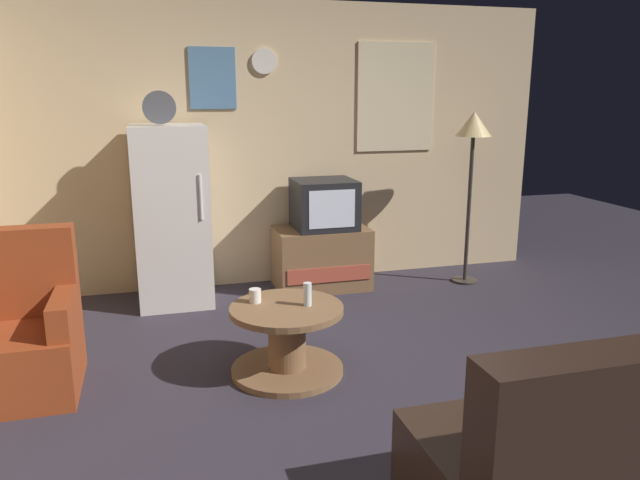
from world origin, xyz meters
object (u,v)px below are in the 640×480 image
(coffee_table, at_px, (287,340))
(tv_stand, at_px, (321,258))
(crt_tv, at_px, (324,204))
(mug_ceramic_white, at_px, (255,296))
(couch, at_px, (630,457))
(standing_lamp, at_px, (473,138))
(fridge, at_px, (172,216))
(wine_glass, at_px, (308,294))
(armchair, at_px, (18,336))

(coffee_table, bearing_deg, tv_stand, 67.26)
(crt_tv, bearing_deg, tv_stand, 177.82)
(mug_ceramic_white, xyz_separation_m, couch, (1.22, -1.88, -0.18))
(standing_lamp, bearing_deg, crt_tv, 171.35)
(fridge, distance_m, mug_ceramic_white, 1.55)
(wine_glass, bearing_deg, couch, -62.17)
(armchair, height_order, couch, armchair)
(coffee_table, bearing_deg, standing_lamp, 34.97)
(armchair, bearing_deg, crt_tv, 31.49)
(crt_tv, bearing_deg, armchair, -148.51)
(fridge, relative_size, armchair, 1.84)
(tv_stand, bearing_deg, couch, -83.93)
(crt_tv, height_order, mug_ceramic_white, crt_tv)
(fridge, relative_size, wine_glass, 11.80)
(fridge, xyz_separation_m, couch, (1.67, -3.34, -0.44))
(wine_glass, bearing_deg, fridge, 115.14)
(armchair, relative_size, couch, 0.56)
(tv_stand, xyz_separation_m, armchair, (-2.29, -1.42, 0.06))
(crt_tv, relative_size, standing_lamp, 0.34)
(crt_tv, relative_size, mug_ceramic_white, 6.00)
(crt_tv, distance_m, armchair, 2.75)
(fridge, height_order, armchair, fridge)
(wine_glass, xyz_separation_m, couch, (0.91, -1.73, -0.21))
(wine_glass, distance_m, mug_ceramic_white, 0.34)
(fridge, height_order, crt_tv, fridge)
(wine_glass, bearing_deg, mug_ceramic_white, 154.76)
(coffee_table, distance_m, wine_glass, 0.33)
(standing_lamp, bearing_deg, wine_glass, -142.86)
(mug_ceramic_white, relative_size, armchair, 0.09)
(coffee_table, bearing_deg, armchair, 172.10)
(fridge, xyz_separation_m, mug_ceramic_white, (0.45, -1.46, -0.26))
(tv_stand, height_order, coffee_table, tv_stand)
(fridge, relative_size, coffee_table, 2.46)
(fridge, bearing_deg, wine_glass, -64.86)
(coffee_table, xyz_separation_m, mug_ceramic_white, (-0.18, 0.13, 0.27))
(coffee_table, height_order, couch, couch)
(fridge, distance_m, armchair, 1.73)
(coffee_table, xyz_separation_m, armchair, (-1.60, 0.22, 0.11))
(tv_stand, height_order, wine_glass, wine_glass)
(tv_stand, distance_m, mug_ceramic_white, 1.75)
(mug_ceramic_white, bearing_deg, coffee_table, -35.70)
(standing_lamp, bearing_deg, coffee_table, -145.03)
(couch, bearing_deg, tv_stand, 96.07)
(crt_tv, bearing_deg, wine_glass, -109.30)
(armchair, bearing_deg, couch, -36.72)
(fridge, relative_size, tv_stand, 2.11)
(coffee_table, xyz_separation_m, couch, (1.05, -1.75, 0.09))
(coffee_table, relative_size, wine_glass, 4.80)
(tv_stand, height_order, couch, couch)
(fridge, distance_m, crt_tv, 1.34)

